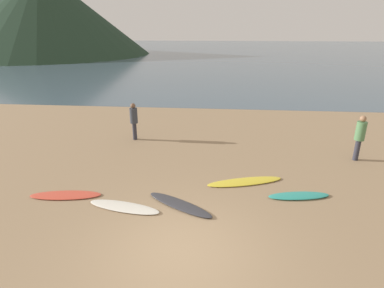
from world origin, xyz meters
name	(u,v)px	position (x,y,z in m)	size (l,w,h in m)	color
ground_plane	(203,128)	(0.00, 10.00, -0.10)	(120.00, 120.00, 0.20)	#997C5B
ocean_water	(218,51)	(0.00, 63.74, 0.00)	(140.00, 100.00, 0.01)	#475B6B
headland_hill	(44,13)	(-31.22, 52.38, 7.29)	(36.88, 36.88, 14.59)	#1E3323
surfboard_0	(66,195)	(-3.89, 2.26, 0.03)	(2.21, 0.58, 0.07)	#D84C38
surfboard_1	(124,207)	(-1.87, 1.76, 0.04)	(2.23, 0.55, 0.07)	silver
surfboard_2	(180,204)	(-0.26, 2.02, 0.05)	(2.29, 0.50, 0.09)	#333338
surfboard_3	(245,182)	(1.77, 3.68, 0.03)	(2.64, 0.57, 0.07)	yellow
surfboard_4	(299,196)	(3.38, 2.86, 0.04)	(1.93, 0.49, 0.09)	teal
person_0	(360,134)	(6.28, 6.02, 1.07)	(0.37, 0.37, 1.82)	#2D2D38
person_1	(134,118)	(-3.08, 7.59, 1.02)	(0.35, 0.35, 1.73)	#2D2D38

